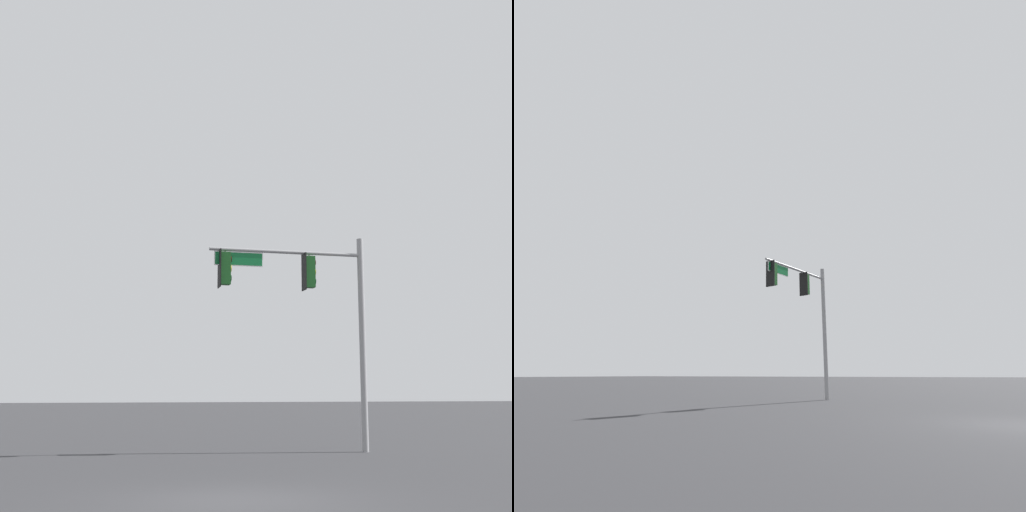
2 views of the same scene
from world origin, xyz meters
The scene contains 1 object.
signal_pole_near centered at (-6.70, -9.06, 5.08)m, with size 5.45×1.40×7.37m.
Camera 2 is at (13.58, -1.40, 1.35)m, focal length 28.00 mm.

